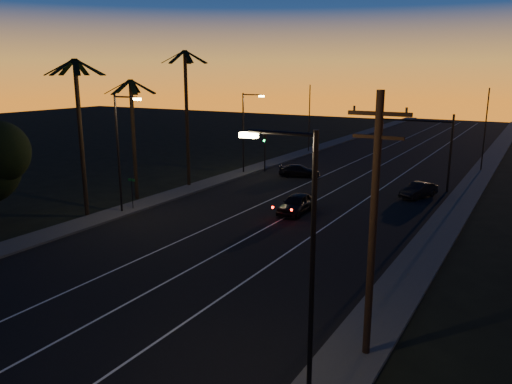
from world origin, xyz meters
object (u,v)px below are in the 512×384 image
Objects in this scene: signal_mast at (424,138)px; right_car at (418,190)px; lead_car at (296,204)px; utility_pole at (373,223)px; cross_car at (299,171)px.

signal_mast is 5.48m from right_car.
lead_car reaches higher than right_car.
utility_pole is 30.33m from signal_mast.
cross_car is (-12.18, -0.62, -4.15)m from signal_mast.
cross_car is at bearing -177.07° from signal_mast.
signal_mast is at bearing 98.47° from utility_pole.
signal_mast is 1.43× the size of lead_car.
utility_pole reaches higher than right_car.
lead_car is 13.91m from cross_car.
signal_mast is at bearing 64.13° from lead_car.
utility_pole is 20.45m from lead_car.
cross_car is (-12.75, 2.94, -0.03)m from right_car.
signal_mast is 12.88m from cross_car.
lead_car is (-10.92, 16.69, -4.55)m from utility_pole.
signal_mast reaches higher than lead_car.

